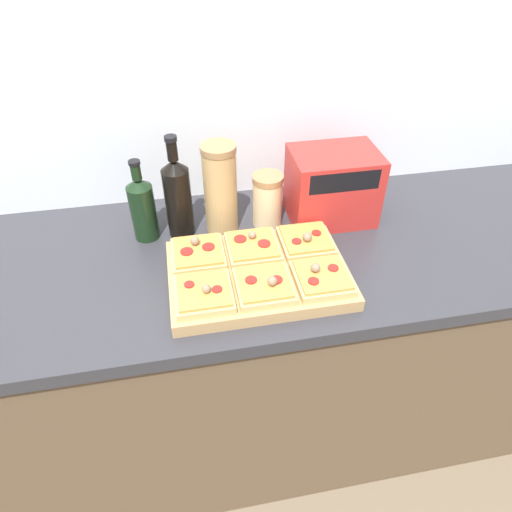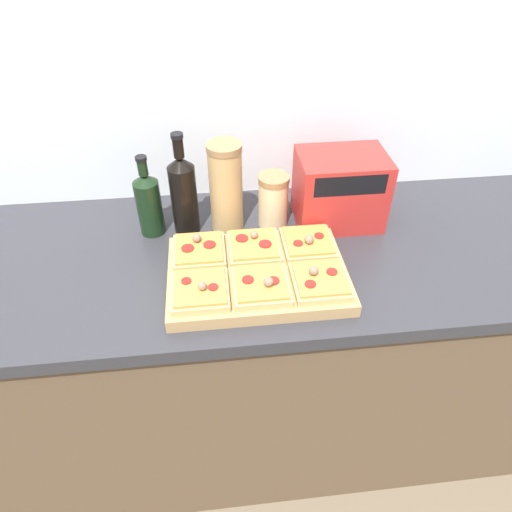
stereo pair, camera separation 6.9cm
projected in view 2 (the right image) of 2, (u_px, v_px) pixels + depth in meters
The scene contains 15 objects.
ground_plane at pixel (255, 505), 1.61m from camera, with size 12.00×12.00×0.00m, color brown.
wall_back at pixel (229, 81), 1.33m from camera, with size 6.00×0.06×2.50m.
kitchen_counter at pixel (244, 352), 1.57m from camera, with size 2.63×0.67×0.89m.
cutting_board at pixel (257, 274), 1.18m from camera, with size 0.46×0.32×0.04m, color tan.
pizza_slice_back_left at pixel (199, 251), 1.21m from camera, with size 0.14×0.14×0.05m.
pizza_slice_back_center at pixel (254, 247), 1.22m from camera, with size 0.14×0.14×0.05m.
pizza_slice_back_right at pixel (308, 243), 1.23m from camera, with size 0.14×0.14×0.05m.
pizza_slice_front_left at pixel (200, 290), 1.09m from camera, with size 0.14×0.14×0.05m.
pizza_slice_front_center at pixel (261, 285), 1.11m from camera, with size 0.14×0.14×0.05m.
pizza_slice_front_right at pixel (320, 281), 1.12m from camera, with size 0.14×0.14×0.05m.
olive_oil_bottle at pixel (149, 203), 1.29m from camera, with size 0.07×0.07×0.25m.
wine_bottle at pixel (184, 193), 1.29m from camera, with size 0.08×0.08×0.30m.
grain_jar_tall at pixel (226, 188), 1.29m from camera, with size 0.10×0.10×0.27m.
grain_jar_short at pixel (273, 201), 1.34m from camera, with size 0.09×0.09×0.16m.
toaster_oven at pixel (340, 189), 1.34m from camera, with size 0.28×0.18×0.21m.
Camera 2 is at (-0.07, -0.67, 1.71)m, focal length 32.00 mm.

